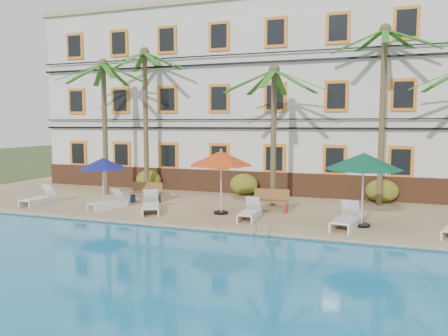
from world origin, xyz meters
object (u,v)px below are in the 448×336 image
at_px(lounger_a, 40,199).
at_px(lounger_c, 151,205).
at_px(palm_b, 145,99).
at_px(umbrella_blue, 103,164).
at_px(umbrella_green, 364,162).
at_px(palm_a, 104,106).
at_px(bench_right, 271,200).
at_px(palm_c, 274,113).
at_px(lounger_d, 250,212).
at_px(pool_ladder, 261,234).
at_px(umbrella_red, 221,158).
at_px(palm_d, 383,89).
at_px(bench_left, 146,192).
at_px(lounger_b, 108,202).
at_px(lounger_e, 346,219).

xyz_separation_m(lounger_a, lounger_c, (5.60, 0.09, 0.01)).
xyz_separation_m(palm_b, lounger_a, (-2.81, -4.78, -4.69)).
bearing_deg(umbrella_blue, umbrella_green, -1.15).
relative_size(palm_a, bench_right, 4.57).
relative_size(palm_c, lounger_d, 3.63).
height_order(lounger_a, pool_ladder, lounger_a).
relative_size(umbrella_red, bench_right, 1.74).
relative_size(palm_a, palm_d, 0.87).
distance_m(palm_a, lounger_c, 7.08).
distance_m(bench_right, pool_ladder, 3.97).
height_order(umbrella_blue, umbrella_red, umbrella_red).
height_order(umbrella_green, bench_right, umbrella_green).
bearing_deg(bench_left, bench_right, -1.35).
bearing_deg(lounger_b, lounger_c, -4.68).
relative_size(palm_c, lounger_b, 3.47).
relative_size(lounger_a, lounger_d, 1.08).
relative_size(palm_d, pool_ladder, 10.79).
xyz_separation_m(palm_b, lounger_c, (2.79, -4.69, -4.68)).
relative_size(palm_b, lounger_b, 4.23).
bearing_deg(lounger_a, umbrella_red, 5.53).
distance_m(palm_c, umbrella_red, 3.48).
bearing_deg(bench_right, umbrella_blue, -169.25).
height_order(lounger_b, lounger_c, lounger_c).
xyz_separation_m(palm_a, palm_d, (13.47, 1.44, 0.61)).
bearing_deg(bench_left, umbrella_green, -10.20).
bearing_deg(lounger_c, lounger_d, 1.95).
bearing_deg(lounger_a, lounger_e, -0.14).
height_order(bench_right, pool_ladder, bench_right).
bearing_deg(umbrella_red, umbrella_green, -4.40).
xyz_separation_m(lounger_d, bench_right, (0.42, 1.76, 0.21)).
bearing_deg(lounger_b, pool_ladder, -16.33).
relative_size(palm_c, umbrella_green, 2.29).
xyz_separation_m(palm_a, lounger_d, (8.72, -3.29, -4.31)).
xyz_separation_m(palm_a, bench_left, (3.12, -1.38, -4.11)).
bearing_deg(lounger_e, palm_d, 77.35).
relative_size(lounger_a, bench_right, 1.22).
bearing_deg(umbrella_green, umbrella_blue, 178.85).
height_order(palm_c, lounger_a, palm_c).
distance_m(umbrella_blue, pool_ladder, 8.49).
height_order(lounger_d, bench_right, bench_right).
xyz_separation_m(bench_left, bench_right, (6.02, -0.14, 0.00)).
xyz_separation_m(lounger_b, bench_left, (0.82, 1.87, 0.21)).
bearing_deg(lounger_d, umbrella_green, 2.16).
bearing_deg(palm_a, lounger_a, -107.75).
distance_m(palm_a, palm_c, 8.95).
xyz_separation_m(palm_d, lounger_b, (-11.17, -4.69, -4.92)).
xyz_separation_m(palm_b, umbrella_blue, (0.14, -4.17, -3.06)).
bearing_deg(palm_d, umbrella_green, -97.71).
distance_m(umbrella_green, lounger_d, 4.62).
bearing_deg(palm_a, umbrella_blue, -57.90).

